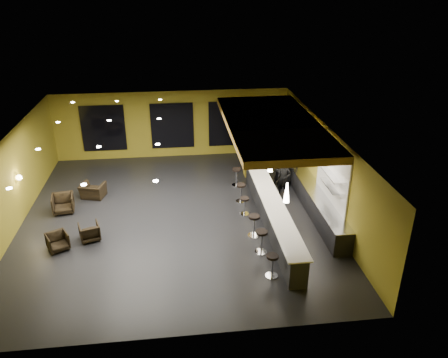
{
  "coord_description": "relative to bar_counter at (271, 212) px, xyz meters",
  "views": [
    {
      "loc": [
        0.11,
        -15.39,
        8.8
      ],
      "look_at": [
        2.0,
        0.5,
        1.3
      ],
      "focal_mm": 35.0,
      "sensor_mm": 36.0,
      "label": 1
    }
  ],
  "objects": [
    {
      "name": "armchair_d",
      "position": [
        -7.2,
        3.07,
        -0.18
      ],
      "size": [
        1.17,
        1.09,
        0.64
      ],
      "primitive_type": "imported",
      "rotation": [
        0.0,
        0.0,
        2.87
      ],
      "color": "black",
      "rests_on": "floor"
    },
    {
      "name": "armchair_a",
      "position": [
        -7.82,
        -0.86,
        -0.18
      ],
      "size": [
        0.93,
        0.94,
        0.63
      ],
      "primitive_type": "imported",
      "rotation": [
        0.0,
        0.0,
        0.5
      ],
      "color": "black",
      "rests_on": "floor"
    },
    {
      "name": "floor",
      "position": [
        -3.65,
        1.0,
        -0.55
      ],
      "size": [
        12.0,
        13.0,
        0.1
      ],
      "primitive_type": "cube",
      "color": "black",
      "rests_on": "ground"
    },
    {
      "name": "wall_sconce",
      "position": [
        -9.53,
        1.5,
        1.3
      ],
      "size": [
        0.22,
        0.22,
        0.22
      ],
      "primitive_type": "sphere",
      "color": "#FFE5B2",
      "rests_on": "wall_left"
    },
    {
      "name": "prep_top",
      "position": [
        2.0,
        0.5,
        0.39
      ],
      "size": [
        0.72,
        6.0,
        0.03
      ],
      "primitive_type": "cube",
      "color": "silver",
      "rests_on": "prep_counter"
    },
    {
      "name": "wall_back",
      "position": [
        -3.65,
        7.55,
        1.25
      ],
      "size": [
        12.0,
        0.1,
        3.5
      ],
      "primitive_type": "cube",
      "color": "olive",
      "rests_on": "floor"
    },
    {
      "name": "pendant_2",
      "position": [
        0.0,
        3.0,
        1.85
      ],
      "size": [
        0.2,
        0.2,
        0.7
      ],
      "primitive_type": "cone",
      "color": "white",
      "rests_on": "wood_soffit"
    },
    {
      "name": "ceiling",
      "position": [
        -3.65,
        1.0,
        3.05
      ],
      "size": [
        12.0,
        13.0,
        0.1
      ],
      "primitive_type": "cube",
      "color": "black"
    },
    {
      "name": "staff_a",
      "position": [
        1.04,
        2.26,
        0.31
      ],
      "size": [
        0.7,
        0.59,
        1.63
      ],
      "primitive_type": "imported",
      "rotation": [
        0.0,
        0.0,
        -0.39
      ],
      "color": "black",
      "rests_on": "floor"
    },
    {
      "name": "bar_stool_5",
      "position": [
        -0.83,
        3.51,
        0.04
      ],
      "size": [
        0.42,
        0.42,
        0.84
      ],
      "rotation": [
        0.0,
        0.0,
        -0.22
      ],
      "color": "silver",
      "rests_on": "floor"
    },
    {
      "name": "bar_stool_4",
      "position": [
        -0.88,
        1.92,
        0.02
      ],
      "size": [
        0.41,
        0.41,
        0.81
      ],
      "rotation": [
        0.0,
        0.0,
        0.37
      ],
      "color": "silver",
      "rests_on": "floor"
    },
    {
      "name": "wall_left",
      "position": [
        -9.7,
        1.0,
        1.25
      ],
      "size": [
        0.1,
        13.0,
        3.5
      ],
      "primitive_type": "cube",
      "color": "olive",
      "rests_on": "floor"
    },
    {
      "name": "wall_shelf_lower",
      "position": [
        2.17,
        -0.2,
        1.1
      ],
      "size": [
        0.3,
        1.5,
        0.03
      ],
      "primitive_type": "cube",
      "color": "silver",
      "rests_on": "wall_right"
    },
    {
      "name": "pendant_0",
      "position": [
        0.0,
        -2.0,
        1.85
      ],
      "size": [
        0.2,
        0.2,
        0.7
      ],
      "primitive_type": "cone",
      "color": "white",
      "rests_on": "wood_soffit"
    },
    {
      "name": "tile_backsplash",
      "position": [
        2.31,
        0.0,
        1.5
      ],
      "size": [
        0.06,
        3.2,
        2.4
      ],
      "primitive_type": "cube",
      "color": "white",
      "rests_on": "wall_right"
    },
    {
      "name": "window_left",
      "position": [
        -7.15,
        7.44,
        1.2
      ],
      "size": [
        2.2,
        0.06,
        2.4
      ],
      "primitive_type": "cube",
      "color": "black",
      "rests_on": "wall_back"
    },
    {
      "name": "window_right",
      "position": [
        -0.65,
        7.44,
        1.2
      ],
      "size": [
        2.2,
        0.06,
        2.4
      ],
      "primitive_type": "cube",
      "color": "black",
      "rests_on": "wall_back"
    },
    {
      "name": "bar_stool_3",
      "position": [
        -0.9,
        0.81,
        -0.02
      ],
      "size": [
        0.38,
        0.38,
        0.75
      ],
      "rotation": [
        0.0,
        0.0,
        -0.22
      ],
      "color": "silver",
      "rests_on": "floor"
    },
    {
      "name": "bar_stool_2",
      "position": [
        -0.82,
        -0.82,
        0.05
      ],
      "size": [
        0.44,
        0.44,
        0.86
      ],
      "rotation": [
        0.0,
        0.0,
        0.26
      ],
      "color": "silver",
      "rests_on": "floor"
    },
    {
      "name": "pendant_1",
      "position": [
        0.0,
        0.5,
        1.85
      ],
      "size": [
        0.2,
        0.2,
        0.7
      ],
      "primitive_type": "cone",
      "color": "white",
      "rests_on": "wood_soffit"
    },
    {
      "name": "wall_right",
      "position": [
        2.4,
        1.0,
        1.25
      ],
      "size": [
        0.1,
        13.0,
        3.5
      ],
      "primitive_type": "cube",
      "color": "olive",
      "rests_on": "floor"
    },
    {
      "name": "armchair_c",
      "position": [
        -8.19,
        1.88,
        -0.12
      ],
      "size": [
        0.95,
        0.97,
        0.77
      ],
      "primitive_type": "imported",
      "rotation": [
        0.0,
        0.0,
        0.16
      ],
      "color": "black",
      "rests_on": "floor"
    },
    {
      "name": "staff_b",
      "position": [
        1.15,
        2.95,
        0.43
      ],
      "size": [
        0.93,
        0.74,
        1.87
      ],
      "primitive_type": "imported",
      "rotation": [
        0.0,
        0.0,
        -0.04
      ],
      "color": "black",
      "rests_on": "floor"
    },
    {
      "name": "prep_counter",
      "position": [
        2.0,
        0.5,
        -0.07
      ],
      "size": [
        0.7,
        6.0,
        0.86
      ],
      "primitive_type": "cube",
      "color": "black",
      "rests_on": "floor"
    },
    {
      "name": "bar_stool_0",
      "position": [
        -0.67,
        -3.26,
        0.01
      ],
      "size": [
        0.41,
        0.41,
        0.8
      ],
      "rotation": [
        0.0,
        0.0,
        0.27
      ],
      "color": "silver",
      "rests_on": "floor"
    },
    {
      "name": "armchair_b",
      "position": [
        -6.81,
        -0.34,
        -0.18
      ],
      "size": [
        0.87,
        0.89,
        0.64
      ],
      "primitive_type": "imported",
      "rotation": [
        0.0,
        0.0,
        3.46
      ],
      "color": "black",
      "rests_on": "floor"
    },
    {
      "name": "column",
      "position": [
        0.0,
        4.6,
        1.25
      ],
      "size": [
        0.6,
        0.6,
        3.5
      ],
      "primitive_type": "cube",
      "color": "#A18724",
      "rests_on": "floor"
    },
    {
      "name": "bar_counter",
      "position": [
        0.0,
        0.0,
        0.0
      ],
      "size": [
        0.6,
        8.0,
        1.0
      ],
      "primitive_type": "cube",
      "color": "black",
      "rests_on": "floor"
    },
    {
      "name": "bar_stool_1",
      "position": [
        -0.75,
        -1.9,
        0.06
      ],
      "size": [
        0.44,
        0.44,
        0.87
      ],
      "rotation": [
        0.0,
        0.0,
        -0.37
      ],
      "color": "silver",
      "rests_on": "floor"
    },
    {
      "name": "wall_shelf_upper",
      "position": [
        2.17,
        -0.2,
        1.55
      ],
      "size": [
        0.3,
        1.5,
        0.03
      ],
      "primitive_type": "cube",
      "color": "silver",
      "rests_on": "wall_right"
    },
    {
      "name": "wall_front",
      "position": [
        -3.65,
        -5.55,
        1.25
      ],
      "size": [
        12.0,
        0.1,
        3.5
      ],
      "primitive_type": "cube",
      "color": "olive",
      "rests_on": "floor"
    },
    {
      "name": "window_center",
      "position": [
        -3.65,
        7.44,
        1.2
      ],
      "size": [
        2.2,
        0.06,
        2.4
      ],
      "primitive_type": "cube",
      "color": "black",
      "rests_on": "wall_back"
    },
    {
      "name": "bar_top",
      "position": [
        0.0,
        0.0,
        0.52
      ],
      "size": [
        0.78,
        8.1,
        0.05
      ],
      "primitive_type": "cube",
      "color": "silver",
      "rests_on": "bar_counter"
    },
    {
      "name": "staff_c",
      "position": [
        1.6,
        3.44,
        0.42
      ],
      "size": [
        1.0,
        0.76,
        1.84
      ],
      "primitive_type": "imported",
      "rotation": [
        0.0,
        0.0,
        -0.21
      ],
      "color": "black",
      "rests_on": "floor"
    },
    {
      "name": "wood_soffit",
      "position": [
        0.35,
        2.0,
        2.86
      ],
      "size": [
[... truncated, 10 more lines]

